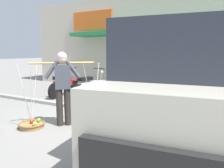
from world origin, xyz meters
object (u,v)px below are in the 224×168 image
object	(u,v)px
fruit_basket_right_side	(32,124)
motorcycle_second_in_row	(90,86)
parked_truck	(186,83)
fruit_basket_left_side	(94,119)
motorcycle_third_in_row	(123,89)
fruit_vendor	(63,84)
motorcycle_nearest_shop	(64,84)

from	to	relation	value
fruit_basket_right_side	motorcycle_second_in_row	bearing A→B (deg)	100.74
motorcycle_second_in_row	fruit_basket_right_side	bearing A→B (deg)	-79.26
fruit_basket_right_side	parked_truck	bearing A→B (deg)	15.59
fruit_basket_left_side	motorcycle_third_in_row	size ratio (longest dim) A/B	0.80
fruit_vendor	motorcycle_third_in_row	xyz separation A→B (m)	(0.16, 2.80, -0.52)
motorcycle_nearest_shop	fruit_vendor	bearing A→B (deg)	-49.19
fruit_basket_right_side	motorcycle_nearest_shop	bearing A→B (deg)	119.24
motorcycle_nearest_shop	parked_truck	world-z (taller)	parked_truck
motorcycle_second_in_row	motorcycle_nearest_shop	bearing A→B (deg)	-172.98
fruit_vendor	motorcycle_nearest_shop	world-z (taller)	fruit_vendor
parked_truck	motorcycle_nearest_shop	bearing A→B (deg)	155.63
fruit_vendor	motorcycle_nearest_shop	xyz separation A→B (m)	(-2.24, 2.60, -0.52)
parked_truck	motorcycle_third_in_row	bearing A→B (deg)	135.63
fruit_basket_left_side	motorcycle_third_in_row	bearing A→B (deg)	98.75
fruit_vendor	motorcycle_third_in_row	size ratio (longest dim) A/B	0.93
fruit_vendor	fruit_basket_left_side	world-z (taller)	fruit_vendor
fruit_basket_left_side	motorcycle_third_in_row	world-z (taller)	fruit_basket_left_side
motorcycle_nearest_shop	parked_truck	bearing A→B (deg)	-24.37
parked_truck	motorcycle_second_in_row	bearing A→B (deg)	148.04
motorcycle_nearest_shop	motorcycle_third_in_row	size ratio (longest dim) A/B	1.00
fruit_vendor	motorcycle_nearest_shop	bearing A→B (deg)	130.81
fruit_basket_left_side	parked_truck	xyz separation A→B (m)	(2.11, -0.10, 1.05)
fruit_basket_left_side	parked_truck	size ratio (longest dim) A/B	0.29
fruit_vendor	motorcycle_nearest_shop	size ratio (longest dim) A/B	0.93
fruit_basket_right_side	motorcycle_second_in_row	world-z (taller)	fruit_basket_right_side
fruit_basket_right_side	motorcycle_second_in_row	size ratio (longest dim) A/B	0.81
motorcycle_second_in_row	parked_truck	world-z (taller)	parked_truck
fruit_basket_left_side	parked_truck	distance (m)	2.36
fruit_basket_left_side	parked_truck	bearing A→B (deg)	-2.73
fruit_basket_right_side	motorcycle_nearest_shop	world-z (taller)	fruit_basket_right_side
fruit_basket_right_side	motorcycle_third_in_row	bearing A→B (deg)	78.34
motorcycle_second_in_row	fruit_basket_left_side	bearing A→B (deg)	-53.73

